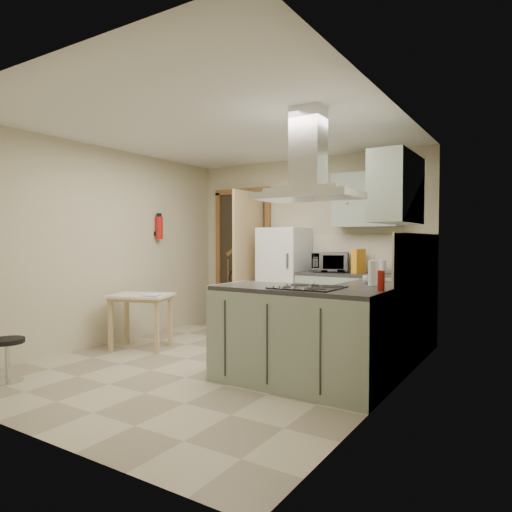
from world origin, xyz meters
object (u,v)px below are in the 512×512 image
Objects in this scene: peninsula at (297,337)px; stool at (8,360)px; microwave at (330,262)px; drop_leaf_table at (141,321)px; extractor_hood at (308,196)px; fridge at (284,281)px; bentwood_chair at (230,300)px.

peninsula is 3.79× the size of stool.
microwave reaches higher than stool.
microwave is at bearing 24.74° from drop_leaf_table.
peninsula is at bearing 180.00° from extractor_hood.
peninsula is at bearing -58.26° from fridge.
extractor_hood is at bearing 28.67° from stool.
bentwood_chair is 1.96× the size of stool.
peninsula is (1.22, -1.98, -0.30)m from fridge.
fridge reaches higher than microwave.
bentwood_chair is at bearing 175.35° from fridge.
bentwood_chair is at bearing 67.70° from drop_leaf_table.
stool is at bearing -151.33° from extractor_hood.
extractor_hood is at bearing 0.00° from peninsula.
fridge is 1.87× the size of bentwood_chair.
drop_leaf_table is 0.89× the size of bentwood_chair.
microwave is (1.72, 1.78, 0.70)m from drop_leaf_table.
drop_leaf_table is 1.81m from bentwood_chair.
extractor_hood reaches higher than stool.
peninsula is at bearing -93.62° from microwave.
peninsula reaches higher than drop_leaf_table.
stool is 0.87× the size of microwave.
stool is (-2.46, -1.34, -1.52)m from extractor_hood.
extractor_hood is at bearing -91.03° from microwave.
peninsula is at bearing -27.59° from drop_leaf_table.
stool is (-0.12, -3.41, -0.20)m from bentwood_chair.
fridge is at bearing 71.20° from stool.
drop_leaf_table is at bearing 173.85° from extractor_hood.
fridge reaches higher than drop_leaf_table.
bentwood_chair reaches higher than drop_leaf_table.
fridge is 1.67× the size of extractor_hood.
microwave is at bearing 61.88° from stool.
stool is at bearing -150.32° from peninsula.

